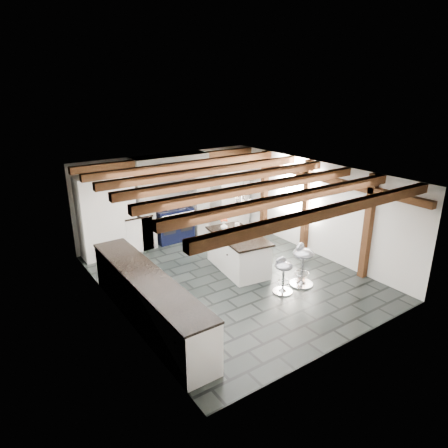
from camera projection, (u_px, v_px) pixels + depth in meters
ground at (231, 277)px, 8.76m from camera, size 6.00×6.00×0.00m
room_shell at (174, 219)px, 9.18m from camera, size 6.00×6.03×6.00m
range_cooker at (173, 224)px, 10.69m from camera, size 1.00×0.63×0.99m
kitchen_island at (238, 252)px, 9.02m from camera, size 1.10×1.78×1.11m
bar_stool_near at (302, 260)px, 8.25m from camera, size 0.58×0.58×0.91m
bar_stool_far at (283, 271)px, 7.99m from camera, size 0.41×0.41×0.75m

